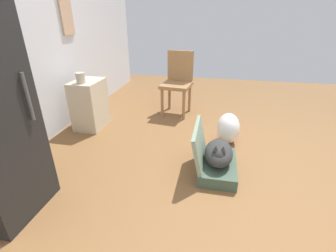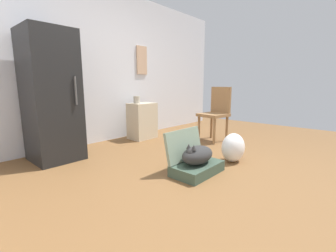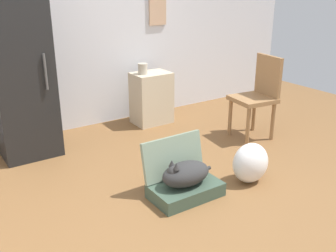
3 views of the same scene
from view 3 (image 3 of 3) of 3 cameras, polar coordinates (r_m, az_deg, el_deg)
name	(u,v)px [view 3 (image 3 of 3)]	position (r m, az deg, el deg)	size (l,w,h in m)	color
ground_plane	(198,199)	(3.38, 4.38, -10.63)	(7.68, 7.68, 0.00)	brown
wall_back	(84,20)	(4.89, -12.20, 14.90)	(6.40, 0.15, 2.60)	silver
suitcase_base	(186,190)	(3.38, 2.58, -9.35)	(0.60, 0.36, 0.12)	#384C3D
suitcase_lid	(173,157)	(3.41, 0.73, -4.51)	(0.60, 0.36, 0.04)	gray
cat	(185,174)	(3.30, 2.50, -6.95)	(0.52, 0.27, 0.24)	#2D2D2D
plastic_bag_white	(250,163)	(3.64, 11.93, -5.29)	(0.36, 0.28, 0.37)	white
refrigerator	(20,76)	(4.25, -20.84, 6.83)	(0.57, 0.65, 1.67)	black
side_table	(151,98)	(5.00, -2.42, 4.09)	(0.47, 0.34, 0.66)	beige
vase_tall	(143,69)	(4.85, -3.72, 8.34)	(0.12, 0.12, 0.13)	#B7AD99
chair	(258,94)	(4.61, 13.01, 4.57)	(0.49, 0.48, 0.95)	olive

